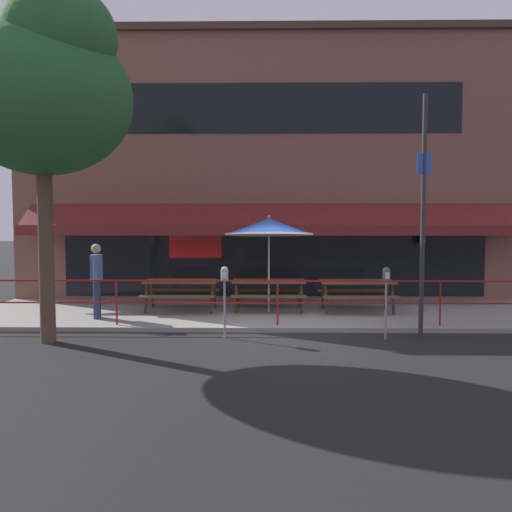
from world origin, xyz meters
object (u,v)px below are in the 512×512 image
at_px(street_sign_pole, 423,215).
at_px(picnic_table_left, 181,287).
at_px(parking_meter_far, 386,281).
at_px(picnic_table_centre, 269,286).
at_px(parking_meter_near, 225,280).
at_px(street_tree_curbside, 46,88).
at_px(patio_umbrella_centre, 269,227).
at_px(picnic_table_right, 357,287).
at_px(pedestrian_walking, 97,277).

bearing_deg(street_sign_pole, picnic_table_left, 153.91).
bearing_deg(parking_meter_far, picnic_table_centre, 129.90).
xyz_separation_m(parking_meter_near, street_tree_curbside, (-3.25, -0.47, 3.60)).
relative_size(picnic_table_left, street_tree_curbside, 0.28).
distance_m(patio_umbrella_centre, street_sign_pole, 3.78).
bearing_deg(picnic_table_left, picnic_table_right, -0.73).
xyz_separation_m(picnic_table_centre, parking_meter_near, (-0.90, -2.64, 0.44)).
distance_m(picnic_table_right, parking_meter_near, 4.00).
xyz_separation_m(picnic_table_centre, street_sign_pole, (2.98, -2.59, 1.73)).
relative_size(picnic_table_centre, picnic_table_right, 1.00).
xyz_separation_m(patio_umbrella_centre, parking_meter_near, (-0.90, -2.36, -1.03)).
relative_size(picnic_table_centre, parking_meter_near, 1.27).
distance_m(picnic_table_left, picnic_table_centre, 2.18).
bearing_deg(parking_meter_near, street_tree_curbside, -171.83).
height_order(pedestrian_walking, street_sign_pole, street_sign_pole).
height_order(picnic_table_left, parking_meter_far, parking_meter_far).
relative_size(picnic_table_right, pedestrian_walking, 1.05).
xyz_separation_m(picnic_table_left, pedestrian_walking, (-1.77, -1.03, 0.35)).
bearing_deg(picnic_table_left, parking_meter_far, -30.72).
bearing_deg(street_sign_pole, picnic_table_centre, 139.01).
height_order(picnic_table_right, parking_meter_far, parking_meter_far).
bearing_deg(picnic_table_left, patio_umbrella_centre, -5.51).
xyz_separation_m(picnic_table_left, street_tree_curbside, (-1.96, -3.04, 4.04)).
distance_m(picnic_table_right, street_tree_curbside, 8.08).
bearing_deg(picnic_table_centre, street_tree_curbside, -143.20).
distance_m(parking_meter_far, street_sign_pole, 1.48).
height_order(picnic_table_centre, picnic_table_right, same).
xyz_separation_m(picnic_table_right, street_sign_pole, (0.80, -2.47, 1.73)).
relative_size(picnic_table_centre, street_sign_pole, 0.38).
distance_m(picnic_table_right, pedestrian_walking, 6.22).
xyz_separation_m(patio_umbrella_centre, pedestrian_walking, (-3.95, -0.82, -1.12)).
xyz_separation_m(parking_meter_far, street_tree_curbside, (-6.41, -0.40, 3.60)).
bearing_deg(parking_meter_near, street_sign_pole, 0.68).
relative_size(patio_umbrella_centre, street_tree_curbside, 0.37).
bearing_deg(parking_meter_near, patio_umbrella_centre, 69.18).
distance_m(picnic_table_centre, picnic_table_right, 2.19).
height_order(picnic_table_right, patio_umbrella_centre, patio_umbrella_centre).
bearing_deg(picnic_table_right, parking_meter_far, -88.32).
xyz_separation_m(picnic_table_left, picnic_table_centre, (2.18, 0.06, 0.00)).
bearing_deg(patio_umbrella_centre, parking_meter_near, -110.82).
bearing_deg(patio_umbrella_centre, picnic_table_centre, 90.00).
height_order(parking_meter_near, street_sign_pole, street_sign_pole).
bearing_deg(picnic_table_centre, patio_umbrella_centre, -90.00).
bearing_deg(parking_meter_near, picnic_table_left, 116.51).
height_order(picnic_table_centre, patio_umbrella_centre, patio_umbrella_centre).
distance_m(picnic_table_left, picnic_table_right, 4.37).
bearing_deg(patio_umbrella_centre, pedestrian_walking, -168.22).
relative_size(picnic_table_right, parking_meter_far, 1.27).
bearing_deg(street_sign_pole, pedestrian_walking, 167.83).
distance_m(parking_meter_near, parking_meter_far, 3.16).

